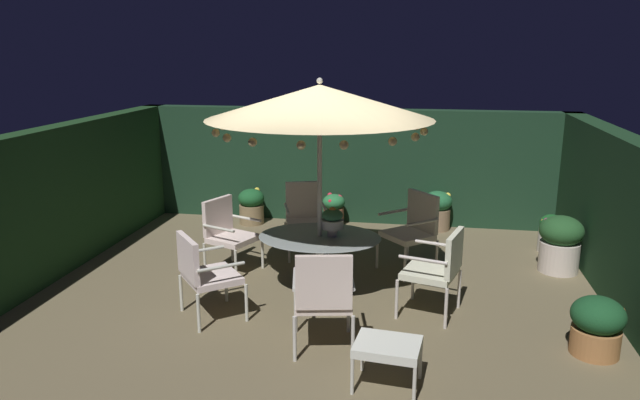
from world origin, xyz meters
name	(u,v)px	position (x,y,z in m)	size (l,w,h in m)	color
ground_plane	(317,294)	(0.00, 0.00, -0.01)	(7.23, 6.74, 0.02)	brown
hedge_backdrop_rear	(350,165)	(0.00, 3.22, 0.95)	(7.23, 0.30, 1.90)	#183420
hedge_backdrop_left	(47,204)	(-3.46, 0.00, 0.95)	(0.30, 6.74, 1.90)	#19371A
hedge_backdrop_right	(635,233)	(3.46, 0.00, 0.95)	(0.30, 6.74, 1.90)	#17341C
patio_dining_table	(320,248)	(0.03, 0.04, 0.55)	(1.46, 1.16, 0.71)	silver
patio_umbrella	(320,102)	(0.03, 0.04, 2.27)	(2.58, 2.58, 2.54)	beige
centerpiece_planter	(332,220)	(0.18, 0.07, 0.91)	(0.26, 0.26, 0.35)	beige
patio_chair_north	(323,294)	(0.31, -1.38, 0.60)	(0.69, 0.72, 1.04)	silver
patio_chair_northeast	(439,266)	(1.41, -0.37, 0.57)	(0.72, 0.74, 0.97)	beige
patio_chair_east	(414,226)	(1.11, 1.00, 0.60)	(0.81, 0.82, 1.03)	beige
patio_chair_southeast	(305,215)	(-0.42, 1.41, 0.57)	(0.71, 0.72, 1.01)	silver
patio_chair_south	(227,230)	(-1.30, 0.59, 0.54)	(0.73, 0.74, 0.95)	beige
patio_chair_southwest	(203,270)	(-1.08, -0.88, 0.55)	(0.83, 0.84, 0.95)	silver
ottoman_footrest	(388,348)	(0.96, -1.90, 0.36)	(0.60, 0.50, 0.42)	silver
potted_plant_right_far	(251,205)	(-1.60, 2.72, 0.31)	(0.44, 0.44, 0.59)	olive
potted_plant_back_center	(334,209)	(-0.22, 2.83, 0.28)	(0.37, 0.37, 0.54)	#AB6542
potted_plant_left_far	(437,209)	(1.46, 2.91, 0.33)	(0.46, 0.46, 0.63)	#886C50
potted_plant_right_near	(597,325)	(2.89, -0.99, 0.30)	(0.51, 0.50, 0.58)	#A86E3E
potted_plant_back_right	(551,233)	(3.06, 2.08, 0.28)	(0.35, 0.35, 0.55)	beige
potted_plant_back_left	(560,242)	(3.01, 1.27, 0.40)	(0.56, 0.56, 0.75)	beige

